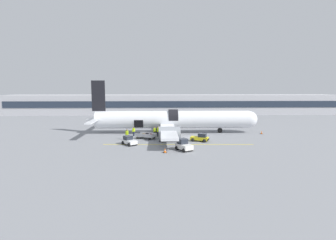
{
  "coord_description": "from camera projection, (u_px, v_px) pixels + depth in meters",
  "views": [
    {
      "loc": [
        -4.18,
        -45.84,
        8.91
      ],
      "look_at": [
        -2.69,
        2.08,
        2.84
      ],
      "focal_mm": 28.0,
      "sensor_mm": 36.0,
      "label": 1
    }
  ],
  "objects": [
    {
      "name": "airplane",
      "position": [
        171.0,
        120.0,
        50.72
      ],
      "size": [
        33.27,
        30.46,
        10.12
      ],
      "color": "white",
      "rests_on": "ground_plane"
    },
    {
      "name": "safety_cone_engine_left",
      "position": [
        165.0,
        151.0,
        35.72
      ],
      "size": [
        0.56,
        0.56,
        0.6
      ],
      "color": "black",
      "rests_on": "ground_plane"
    },
    {
      "name": "baggage_cart_loading",
      "position": [
        147.0,
        136.0,
        45.31
      ],
      "size": [
        4.23,
        3.07,
        0.98
      ],
      "color": "#B7BABF",
      "rests_on": "ground_plane"
    },
    {
      "name": "ground_crew_supervisor",
      "position": [
        164.0,
        132.0,
        46.38
      ],
      "size": [
        0.56,
        0.52,
        1.68
      ],
      "color": "#1E2338",
      "rests_on": "ground_plane"
    },
    {
      "name": "suitcase_on_tarmac_upright",
      "position": [
        131.0,
        139.0,
        43.81
      ],
      "size": [
        0.37,
        0.26,
        0.61
      ],
      "color": "#2D2D33",
      "rests_on": "ground_plane"
    },
    {
      "name": "ground_crew_helper",
      "position": [
        134.0,
        131.0,
        47.81
      ],
      "size": [
        0.53,
        0.53,
        1.67
      ],
      "color": "#1E2338",
      "rests_on": "ground_plane"
    },
    {
      "name": "ground_crew_loader_b",
      "position": [
        154.0,
        131.0,
        47.92
      ],
      "size": [
        0.53,
        0.52,
        1.64
      ],
      "color": "black",
      "rests_on": "ground_plane"
    },
    {
      "name": "terminal_strip",
      "position": [
        172.0,
        104.0,
        86.79
      ],
      "size": [
        107.44,
        9.63,
        6.32
      ],
      "color": "#B2B2B7",
      "rests_on": "ground_plane"
    },
    {
      "name": "ground_crew_marshal",
      "position": [
        127.0,
        134.0,
        44.3
      ],
      "size": [
        0.6,
        0.56,
        1.8
      ],
      "color": "#1E2338",
      "rests_on": "ground_plane"
    },
    {
      "name": "baggage_tug_rear",
      "position": [
        184.0,
        145.0,
        36.97
      ],
      "size": [
        2.6,
        2.99,
        1.64
      ],
      "color": "silver",
      "rests_on": "ground_plane"
    },
    {
      "name": "suitcase_on_tarmac_spare",
      "position": [
        130.0,
        140.0,
        42.84
      ],
      "size": [
        0.52,
        0.32,
        0.63
      ],
      "color": "#1E2347",
      "rests_on": "ground_plane"
    },
    {
      "name": "ground_crew_loader_a",
      "position": [
        164.0,
        131.0,
        47.91
      ],
      "size": [
        0.57,
        0.4,
        1.63
      ],
      "color": "#1E2338",
      "rests_on": "ground_plane"
    },
    {
      "name": "baggage_tug_lead",
      "position": [
        200.0,
        138.0,
        43.06
      ],
      "size": [
        3.18,
        2.36,
        1.34
      ],
      "color": "yellow",
      "rests_on": "ground_plane"
    },
    {
      "name": "ground_plane",
      "position": [
        183.0,
        137.0,
        46.7
      ],
      "size": [
        500.0,
        500.0,
        0.0
      ],
      "primitive_type": "plane",
      "color": "gray"
    },
    {
      "name": "safety_cone_nose",
      "position": [
        262.0,
        132.0,
        49.91
      ],
      "size": [
        0.51,
        0.51,
        0.63
      ],
      "color": "black",
      "rests_on": "ground_plane"
    },
    {
      "name": "ground_crew_driver",
      "position": [
        158.0,
        131.0,
        47.19
      ],
      "size": [
        0.58,
        0.58,
        1.82
      ],
      "color": "#2D2D33",
      "rests_on": "ground_plane"
    },
    {
      "name": "baggage_tug_mid",
      "position": [
        129.0,
        141.0,
        40.54
      ],
      "size": [
        2.66,
        2.9,
        1.37
      ],
      "color": "white",
      "rests_on": "ground_plane"
    },
    {
      "name": "apron_marking_line",
      "position": [
        178.0,
        144.0,
        40.74
      ],
      "size": [
        23.4,
        0.99,
        0.01
      ],
      "color": "yellow",
      "rests_on": "ground_plane"
    }
  ]
}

